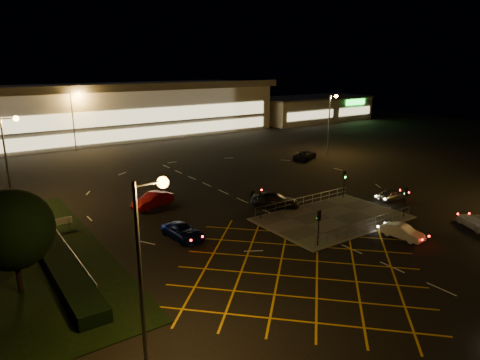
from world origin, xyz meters
TOP-DOWN VIEW (x-y plane):
  - ground at (0.00, 0.00)m, footprint 180.00×180.00m
  - pedestrian_island at (2.00, -2.00)m, footprint 14.00×9.00m
  - hedge at (-23.00, 6.00)m, footprint 2.00×26.00m
  - supermarket at (0.00, 61.95)m, footprint 72.00×26.50m
  - retail_unit_a at (46.00, 53.97)m, footprint 18.80×14.80m
  - retail_unit_b at (62.00, 53.96)m, footprint 14.80×14.80m
  - streetlight_sw at (-21.56, -12.00)m, footprint 1.78×0.56m
  - streetlight_nw at (-23.56, 18.00)m, footprint 1.78×0.56m
  - streetlight_ne at (24.44, 20.00)m, footprint 1.78×0.56m
  - streetlight_far_left at (-9.56, 48.00)m, footprint 1.78×0.56m
  - streetlight_far_right at (30.44, 50.00)m, footprint 1.78×0.56m
  - signal_sw at (-4.00, -5.99)m, footprint 0.28×0.30m
  - signal_se at (8.00, -5.99)m, footprint 0.28×0.30m
  - signal_nw at (-4.00, 1.99)m, footprint 0.28×0.30m
  - signal_ne at (8.00, 1.99)m, footprint 0.28×0.30m
  - tree_e at (-26.00, 0.00)m, footprint 5.40×5.40m
  - car_queue_white at (3.49, -9.00)m, footprint 1.70×3.90m
  - car_left_blue at (-12.58, 2.07)m, footprint 2.62×4.86m
  - car_far_dkgrey at (-0.40, 4.17)m, footprint 5.26×5.18m
  - car_right_silver at (12.15, -1.61)m, footprint 3.89×1.70m
  - car_circ_red at (-11.28, 11.66)m, footprint 5.07×3.00m
  - car_east_grey at (18.73, 19.80)m, footprint 5.84×4.47m
  - car_approach_white at (11.37, -11.55)m, footprint 3.78×4.90m

SIDE VIEW (x-z plane):
  - ground at x=0.00m, z-range 0.00..0.00m
  - pedestrian_island at x=2.00m, z-range 0.00..0.12m
  - hedge at x=-23.00m, z-range 0.00..1.00m
  - car_queue_white at x=3.49m, z-range 0.00..1.25m
  - car_left_blue at x=-12.58m, z-range 0.00..1.30m
  - car_right_silver at x=12.15m, z-range 0.00..1.31m
  - car_approach_white at x=11.37m, z-range 0.00..1.33m
  - car_east_grey at x=18.73m, z-range 0.00..1.47m
  - car_far_dkgrey at x=-0.40m, z-range 0.00..1.52m
  - car_circ_red at x=-11.28m, z-range 0.00..1.58m
  - signal_sw at x=-4.00m, z-range 0.79..3.94m
  - signal_se at x=8.00m, z-range 0.79..3.94m
  - signal_nw at x=-4.00m, z-range 0.79..3.94m
  - signal_ne at x=8.00m, z-range 0.79..3.94m
  - retail_unit_a at x=46.00m, z-range 0.04..6.39m
  - retail_unit_b at x=62.00m, z-range 0.05..6.40m
  - tree_e at x=-26.00m, z-range 0.97..8.32m
  - supermarket at x=0.00m, z-range 0.06..10.56m
  - streetlight_sw at x=-21.56m, z-range 1.55..11.58m
  - streetlight_nw at x=-23.56m, z-range 1.55..11.58m
  - streetlight_ne at x=24.44m, z-range 1.55..11.58m
  - streetlight_far_left at x=-9.56m, z-range 1.55..11.58m
  - streetlight_far_right at x=30.44m, z-range 1.55..11.58m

